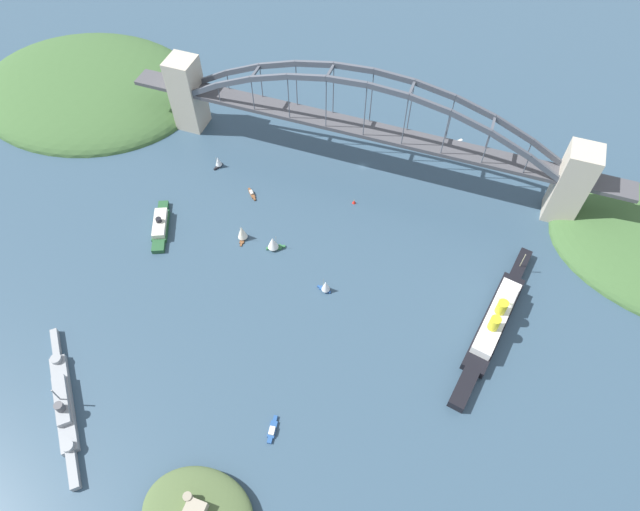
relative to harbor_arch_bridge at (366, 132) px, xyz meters
name	(u,v)px	position (x,y,z in m)	size (l,w,h in m)	color
ground_plane	(363,165)	(0.00, 0.00, -27.29)	(1400.00, 1400.00, 0.00)	#334C60
harbor_arch_bridge	(366,132)	(0.00, 0.00, 0.00)	(298.84, 17.31, 65.64)	#BCB29E
headland_east_shore	(94,90)	(200.20, -8.92, -27.29)	(160.14, 132.37, 30.01)	#3D6033
ocean_liner	(495,321)	(-93.97, 86.75, -22.33)	(26.02, 100.68, 18.23)	black
naval_cruiser	(64,404)	(82.90, 193.39, -24.57)	(55.89, 62.01, 16.39)	gray
harbor_ferry_steamer	(160,225)	(93.41, 86.50, -24.79)	(20.53, 36.04, 8.13)	#23512D
seaplane_taxiing_near_bridge	(455,145)	(-50.77, -35.32, -25.13)	(9.48, 10.29, 4.98)	#B7B7B2
small_boat_0	(218,162)	(84.05, 30.71, -23.17)	(4.99, 6.99, 8.74)	black
small_boat_1	(242,232)	(46.71, 77.51, -22.00)	(6.40, 9.81, 11.46)	brown
small_boat_2	(252,194)	(55.29, 45.61, -26.53)	(8.07, 8.36, 2.09)	brown
small_boat_3	(326,286)	(-8.34, 94.99, -22.83)	(8.00, 5.16, 9.65)	#234C8C
small_boat_4	(272,430)	(-10.32, 172.38, -26.43)	(4.15, 12.69, 2.32)	#234C8C
small_boat_5	(273,243)	(27.80, 78.42, -22.48)	(10.14, 7.97, 10.43)	#2D6B3D
channel_marker_buoy	(354,202)	(-4.10, 31.74, -26.17)	(2.20, 2.20, 2.75)	red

